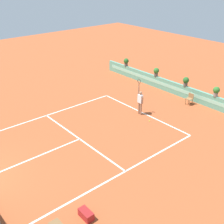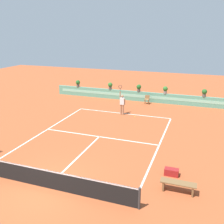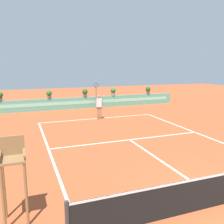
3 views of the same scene
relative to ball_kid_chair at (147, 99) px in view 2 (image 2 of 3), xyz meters
The scene contains 14 objects.
ground_plane 9.75m from the ball_kid_chair, 97.43° to the right, with size 60.00×60.00×0.00m, color #A84C28.
court_lines 9.04m from the ball_kid_chair, 98.02° to the right, with size 8.32×11.94×0.01m.
net 15.71m from the ball_kid_chair, 94.60° to the right, with size 8.92×0.10×1.00m.
back_wall_barrier 1.46m from the ball_kid_chair, 149.90° to the left, with size 18.00×0.21×1.00m.
ball_kid_chair is the anchor object (origin of this frame).
bench_courtside 14.65m from the ball_kid_chair, 72.08° to the right, with size 1.60×0.44×0.51m.
gear_bag 13.23m from the ball_kid_chair, 72.19° to the right, with size 0.70×0.36×0.36m, color maroon.
tennis_player 4.30m from the ball_kid_chair, 107.39° to the right, with size 0.62×0.23×2.58m.
tennis_ball_near_baseline 4.39m from the ball_kid_chair, 90.60° to the right, with size 0.07×0.07×0.07m, color #CCE033.
potted_plant_left 4.29m from the ball_kid_chair, 169.94° to the left, with size 0.48×0.48×0.72m.
potted_plant_far_right 5.38m from the ball_kid_chair, ahead, with size 0.48×0.48×0.72m.
potted_plant_right 2.01m from the ball_kid_chair, 24.23° to the left, with size 0.48×0.48×0.72m.
potted_plant_centre 1.58m from the ball_kid_chair, 144.81° to the left, with size 0.48×0.48×0.72m.
potted_plant_far_left 7.99m from the ball_kid_chair, behind, with size 0.48×0.48×0.72m.
Camera 2 is at (6.39, -8.76, 7.00)m, focal length 41.64 mm.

